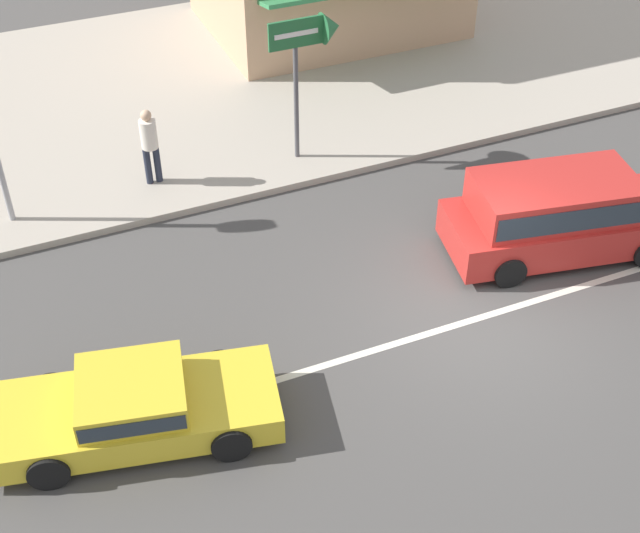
{
  "coord_description": "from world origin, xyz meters",
  "views": [
    {
      "loc": [
        -7.05,
        -9.42,
        10.36
      ],
      "look_at": [
        -2.37,
        1.48,
        0.8
      ],
      "focal_mm": 50.0,
      "sensor_mm": 36.0,
      "label": 1
    }
  ],
  "objects_px": {
    "minivan_red_3": "(560,212)",
    "sedan_yellow_4": "(135,406)",
    "pedestrian_mid_kerb": "(149,141)",
    "arrow_signboard": "(320,38)"
  },
  "relations": [
    {
      "from": "minivan_red_3",
      "to": "sedan_yellow_4",
      "type": "bearing_deg",
      "value": -171.12
    },
    {
      "from": "minivan_red_3",
      "to": "sedan_yellow_4",
      "type": "height_order",
      "value": "minivan_red_3"
    },
    {
      "from": "minivan_red_3",
      "to": "pedestrian_mid_kerb",
      "type": "distance_m",
      "value": 8.12
    },
    {
      "from": "sedan_yellow_4",
      "to": "pedestrian_mid_kerb",
      "type": "xyz_separation_m",
      "value": [
        1.95,
        6.31,
        0.58
      ]
    },
    {
      "from": "sedan_yellow_4",
      "to": "pedestrian_mid_kerb",
      "type": "height_order",
      "value": "pedestrian_mid_kerb"
    },
    {
      "from": "arrow_signboard",
      "to": "pedestrian_mid_kerb",
      "type": "height_order",
      "value": "arrow_signboard"
    },
    {
      "from": "sedan_yellow_4",
      "to": "arrow_signboard",
      "type": "height_order",
      "value": "arrow_signboard"
    },
    {
      "from": "sedan_yellow_4",
      "to": "arrow_signboard",
      "type": "distance_m",
      "value": 8.52
    },
    {
      "from": "sedan_yellow_4",
      "to": "pedestrian_mid_kerb",
      "type": "bearing_deg",
      "value": 72.79
    },
    {
      "from": "pedestrian_mid_kerb",
      "to": "minivan_red_3",
      "type": "bearing_deg",
      "value": -38.06
    }
  ]
}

